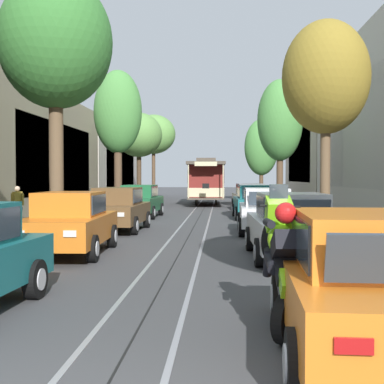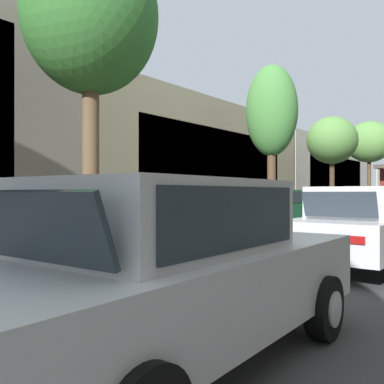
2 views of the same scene
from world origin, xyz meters
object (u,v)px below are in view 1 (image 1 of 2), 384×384
at_px(street_tree_kerb_left_fourth, 139,135).
at_px(cable_car_trolley, 206,181).
at_px(parked_car_grey_fifth_right, 250,197).
at_px(motorcycle_with_rider, 283,257).
at_px(parked_car_orange_second_left, 69,223).
at_px(pedestrian_on_left_pavement, 17,203).
at_px(street_tree_kerb_left_far, 154,135).
at_px(parked_car_teal_fourth_right, 254,202).
at_px(street_tree_kerb_right_mid, 280,121).
at_px(parked_car_green_fourth_left, 139,201).
at_px(parked_car_white_mid_right, 266,210).
at_px(parked_car_orange_near_right, 368,283).
at_px(street_tree_kerb_left_second, 56,44).
at_px(parked_car_white_second_right, 291,225).
at_px(parked_car_brown_mid_left, 117,209).
at_px(street_tree_kerb_right_second, 326,78).
at_px(street_tree_kerb_right_fourth, 261,148).
at_px(street_tree_kerb_left_mid, 118,113).

height_order(street_tree_kerb_left_fourth, cable_car_trolley, street_tree_kerb_left_fourth).
distance_m(parked_car_grey_fifth_right, motorcycle_with_rider, 25.80).
relative_size(parked_car_orange_second_left, pedestrian_on_left_pavement, 2.76).
bearing_deg(street_tree_kerb_left_far, pedestrian_on_left_pavement, -95.63).
bearing_deg(parked_car_teal_fourth_right, parked_car_grey_fifth_right, 88.84).
distance_m(street_tree_kerb_left_fourth, street_tree_kerb_right_mid, 11.91).
relative_size(parked_car_green_fourth_left, parked_car_white_mid_right, 1.01).
bearing_deg(parked_car_green_fourth_left, parked_car_orange_near_right, -74.62).
xyz_separation_m(parked_car_teal_fourth_right, street_tree_kerb_left_second, (-7.17, -7.69, 5.66)).
xyz_separation_m(parked_car_white_second_right, street_tree_kerb_left_fourth, (-7.53, 25.39, 4.14)).
height_order(parked_car_white_second_right, street_tree_kerb_left_second, street_tree_kerb_left_second).
distance_m(parked_car_brown_mid_left, parked_car_white_mid_right, 5.39).
relative_size(parked_car_white_second_right, cable_car_trolley, 0.48).
bearing_deg(parked_car_green_fourth_left, street_tree_kerb_left_fourth, 98.65).
distance_m(parked_car_orange_near_right, parked_car_grey_fifth_right, 26.51).
xyz_separation_m(parked_car_white_second_right, parked_car_white_mid_right, (-0.10, 5.99, 0.00)).
xyz_separation_m(parked_car_teal_fourth_right, street_tree_kerb_right_second, (2.06, -6.61, 4.61)).
height_order(parked_car_green_fourth_left, street_tree_kerb_left_fourth, street_tree_kerb_left_fourth).
bearing_deg(parked_car_white_mid_right, street_tree_kerb_left_far, 104.73).
height_order(parked_car_brown_mid_left, parked_car_white_second_right, same).
relative_size(parked_car_white_second_right, street_tree_kerb_left_far, 0.59).
xyz_separation_m(parked_car_orange_near_right, street_tree_kerb_left_fourth, (-7.46, 32.55, 4.14)).
relative_size(parked_car_teal_fourth_right, street_tree_kerb_right_fourth, 0.65).
distance_m(parked_car_brown_mid_left, street_tree_kerb_right_fourth, 26.77).
bearing_deg(cable_car_trolley, street_tree_kerb_left_second, -101.88).
distance_m(parked_car_green_fourth_left, parked_car_teal_fourth_right, 5.60).
xyz_separation_m(parked_car_orange_near_right, parked_car_white_mid_right, (-0.03, 13.14, 0.00)).
bearing_deg(motorcycle_with_rider, parked_car_white_second_right, 81.82).
height_order(parked_car_orange_second_left, street_tree_kerb_left_mid, street_tree_kerb_left_mid).
xyz_separation_m(parked_car_white_mid_right, street_tree_kerb_left_far, (-7.53, 28.66, 4.91)).
bearing_deg(parked_car_teal_fourth_right, parked_car_green_fourth_left, 174.68).
relative_size(parked_car_orange_near_right, parked_car_grey_fifth_right, 1.00).
distance_m(parked_car_teal_fourth_right, street_tree_kerb_left_second, 11.94).
xyz_separation_m(cable_car_trolley, pedestrian_on_left_pavement, (-7.40, -17.44, -0.77)).
xyz_separation_m(parked_car_teal_fourth_right, street_tree_kerb_right_fourth, (1.75, 19.33, 3.61)).
bearing_deg(street_tree_kerb_right_fourth, pedestrian_on_left_pavement, -117.16).
height_order(parked_car_orange_second_left, parked_car_green_fourth_left, same).
distance_m(street_tree_kerb_right_second, pedestrian_on_left_pavement, 13.26).
relative_size(street_tree_kerb_left_fourth, motorcycle_with_rider, 3.50).
distance_m(parked_car_orange_near_right, parked_car_white_second_right, 7.16).
bearing_deg(parked_car_white_second_right, parked_car_brown_mid_left, 130.16).
xyz_separation_m(parked_car_green_fourth_left, cable_car_trolley, (2.93, 13.24, 0.86)).
relative_size(parked_car_orange_second_left, parked_car_orange_near_right, 1.00).
relative_size(street_tree_kerb_left_far, street_tree_kerb_right_mid, 1.00).
height_order(parked_car_brown_mid_left, street_tree_kerb_left_far, street_tree_kerb_left_far).
distance_m(parked_car_brown_mid_left, parked_car_white_second_right, 8.48).
bearing_deg(motorcycle_with_rider, parked_car_orange_near_right, -40.25).
bearing_deg(parked_car_orange_second_left, parked_car_grey_fifth_right, 73.50).
distance_m(parked_car_grey_fifth_right, street_tree_kerb_right_second, 14.17).
bearing_deg(street_tree_kerb_left_mid, street_tree_kerb_left_second, -89.92).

